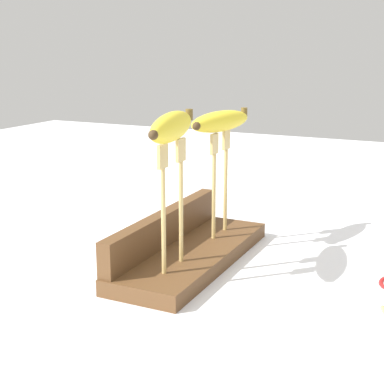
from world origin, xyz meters
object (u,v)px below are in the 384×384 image
at_px(fork_stand_right, 220,174).
at_px(banana_raised_left, 172,127).
at_px(fork_stand_left, 172,194).
at_px(banana_raised_right, 221,121).

xyz_separation_m(fork_stand_right, banana_raised_left, (-0.19, -0.00, 0.11)).
bearing_deg(fork_stand_left, banana_raised_right, 0.00).
relative_size(fork_stand_right, banana_raised_left, 1.04).
xyz_separation_m(banana_raised_left, banana_raised_right, (0.19, 0.00, -0.01)).
height_order(fork_stand_right, banana_raised_right, banana_raised_right).
distance_m(fork_stand_right, banana_raised_right, 0.10).
height_order(fork_stand_left, fork_stand_right, fork_stand_left).
xyz_separation_m(fork_stand_left, banana_raised_left, (-0.00, -0.00, 0.10)).
bearing_deg(banana_raised_left, banana_raised_right, 0.01).
distance_m(fork_stand_left, banana_raised_right, 0.21).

